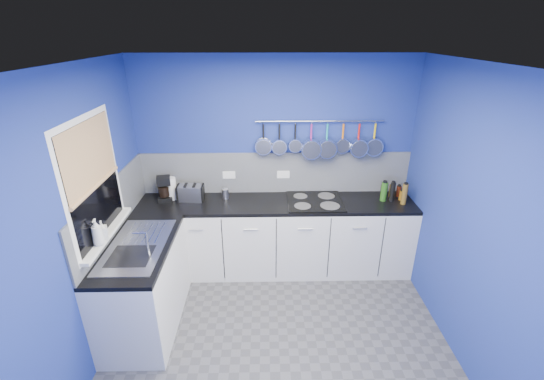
{
  "coord_description": "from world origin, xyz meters",
  "views": [
    {
      "loc": [
        -0.12,
        -2.57,
        2.72
      ],
      "look_at": [
        -0.05,
        0.75,
        1.25
      ],
      "focal_mm": 23.96,
      "sensor_mm": 36.0,
      "label": 1
    }
  ],
  "objects_px": {
    "soap_bottle_a": "(97,232)",
    "coffee_maker": "(164,189)",
    "paper_towel": "(171,189)",
    "canister": "(225,194)",
    "toaster": "(191,193)",
    "hob": "(315,201)",
    "soap_bottle_b": "(102,230)"
  },
  "relations": [
    {
      "from": "coffee_maker",
      "to": "canister",
      "type": "height_order",
      "value": "coffee_maker"
    },
    {
      "from": "paper_towel",
      "to": "toaster",
      "type": "bearing_deg",
      "value": -8.27
    },
    {
      "from": "paper_towel",
      "to": "hob",
      "type": "xyz_separation_m",
      "value": [
        1.66,
        -0.11,
        -0.13
      ]
    },
    {
      "from": "paper_towel",
      "to": "canister",
      "type": "distance_m",
      "value": 0.63
    },
    {
      "from": "toaster",
      "to": "canister",
      "type": "xyz_separation_m",
      "value": [
        0.4,
        0.04,
        -0.03
      ]
    },
    {
      "from": "canister",
      "to": "soap_bottle_a",
      "type": "bearing_deg",
      "value": -127.52
    },
    {
      "from": "soap_bottle_b",
      "to": "toaster",
      "type": "distance_m",
      "value": 1.23
    },
    {
      "from": "paper_towel",
      "to": "hob",
      "type": "distance_m",
      "value": 1.67
    },
    {
      "from": "soap_bottle_a",
      "to": "canister",
      "type": "distance_m",
      "value": 1.56
    },
    {
      "from": "soap_bottle_b",
      "to": "paper_towel",
      "type": "xyz_separation_m",
      "value": [
        0.32,
        1.12,
        -0.1
      ]
    },
    {
      "from": "soap_bottle_a",
      "to": "paper_towel",
      "type": "xyz_separation_m",
      "value": [
        0.32,
        1.22,
        -0.14
      ]
    },
    {
      "from": "coffee_maker",
      "to": "soap_bottle_a",
      "type": "bearing_deg",
      "value": -116.41
    },
    {
      "from": "hob",
      "to": "soap_bottle_a",
      "type": "bearing_deg",
      "value": -150.82
    },
    {
      "from": "paper_towel",
      "to": "hob",
      "type": "relative_size",
      "value": 0.41
    },
    {
      "from": "soap_bottle_a",
      "to": "soap_bottle_b",
      "type": "relative_size",
      "value": 1.39
    },
    {
      "from": "paper_towel",
      "to": "canister",
      "type": "height_order",
      "value": "paper_towel"
    },
    {
      "from": "soap_bottle_a",
      "to": "coffee_maker",
      "type": "relative_size",
      "value": 0.84
    },
    {
      "from": "toaster",
      "to": "hob",
      "type": "distance_m",
      "value": 1.44
    },
    {
      "from": "soap_bottle_b",
      "to": "canister",
      "type": "bearing_deg",
      "value": 50.24
    },
    {
      "from": "soap_bottle_a",
      "to": "hob",
      "type": "relative_size",
      "value": 0.37
    },
    {
      "from": "soap_bottle_a",
      "to": "coffee_maker",
      "type": "height_order",
      "value": "soap_bottle_a"
    },
    {
      "from": "soap_bottle_a",
      "to": "coffee_maker",
      "type": "xyz_separation_m",
      "value": [
        0.25,
        1.18,
        -0.13
      ]
    },
    {
      "from": "coffee_maker",
      "to": "hob",
      "type": "xyz_separation_m",
      "value": [
        1.74,
        -0.08,
        -0.14
      ]
    },
    {
      "from": "soap_bottle_a",
      "to": "coffee_maker",
      "type": "distance_m",
      "value": 1.22
    },
    {
      "from": "coffee_maker",
      "to": "paper_towel",
      "type": "bearing_deg",
      "value": 11.57
    },
    {
      "from": "coffee_maker",
      "to": "hob",
      "type": "height_order",
      "value": "coffee_maker"
    },
    {
      "from": "hob",
      "to": "coffee_maker",
      "type": "bearing_deg",
      "value": 177.51
    },
    {
      "from": "paper_towel",
      "to": "soap_bottle_b",
      "type": "bearing_deg",
      "value": -105.9
    },
    {
      "from": "canister",
      "to": "hob",
      "type": "height_order",
      "value": "canister"
    },
    {
      "from": "soap_bottle_a",
      "to": "toaster",
      "type": "relative_size",
      "value": 0.85
    },
    {
      "from": "toaster",
      "to": "hob",
      "type": "relative_size",
      "value": 0.44
    },
    {
      "from": "coffee_maker",
      "to": "hob",
      "type": "distance_m",
      "value": 1.74
    }
  ]
}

